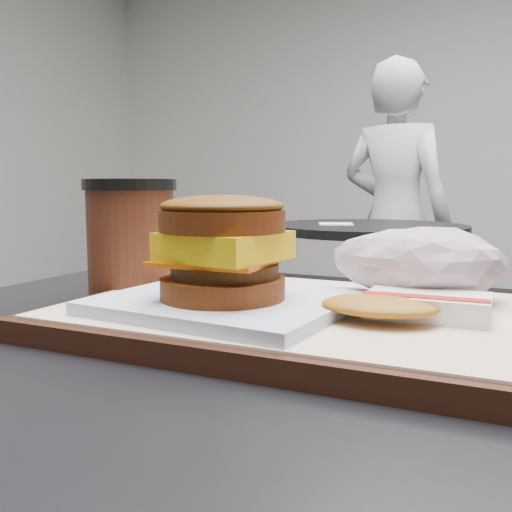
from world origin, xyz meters
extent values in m
cube|color=silver|center=(0.00, 5.00, 1.50)|extent=(8.00, 0.10, 3.00)
cube|color=black|center=(0.00, 0.00, 0.75)|extent=(0.80, 0.60, 0.04)
cube|color=black|center=(-0.02, 0.05, 0.78)|extent=(0.38, 0.28, 0.02)
cube|color=white|center=(-0.02, 0.05, 0.79)|extent=(0.36, 0.26, 0.00)
cube|color=white|center=(-0.06, 0.02, 0.80)|extent=(0.20, 0.19, 0.01)
cylinder|color=#622B0E|center=(-0.06, 0.01, 0.81)|extent=(0.11, 0.11, 0.02)
cylinder|color=#361908|center=(-0.06, 0.01, 0.82)|extent=(0.09, 0.09, 0.01)
cube|color=#D85607|center=(-0.06, 0.01, 0.83)|extent=(0.09, 0.09, 0.00)
cube|color=yellow|center=(-0.05, 0.01, 0.84)|extent=(0.09, 0.09, 0.02)
cylinder|color=#612A0D|center=(-0.06, 0.01, 0.86)|extent=(0.11, 0.11, 0.02)
ellipsoid|color=brown|center=(-0.06, 0.01, 0.87)|extent=(0.11, 0.11, 0.02)
cube|color=white|center=(0.09, 0.06, 0.80)|extent=(0.09, 0.06, 0.02)
cube|color=#AF1717|center=(0.09, 0.04, 0.81)|extent=(0.09, 0.02, 0.00)
ellipsoid|color=#BA781D|center=(0.06, 0.03, 0.80)|extent=(0.09, 0.07, 0.01)
cylinder|color=#441C10|center=(-0.21, 0.09, 0.83)|extent=(0.09, 0.09, 0.13)
cylinder|color=black|center=(-0.21, 0.09, 0.89)|extent=(0.09, 0.09, 0.01)
cylinder|color=black|center=(-0.35, 1.65, 0.01)|extent=(0.44, 0.44, 0.02)
cylinder|color=#A5A5AA|center=(-0.35, 1.65, 0.37)|extent=(0.07, 0.07, 0.70)
cylinder|color=black|center=(-0.35, 1.65, 0.73)|extent=(0.70, 0.70, 0.03)
cube|color=white|center=(-0.46, 1.60, 0.75)|extent=(0.15, 0.15, 0.00)
cylinder|color=#B6B6BB|center=(0.15, 1.60, 0.22)|extent=(0.06, 0.06, 0.44)
imported|color=#BABABE|center=(-0.39, 2.31, 0.73)|extent=(0.60, 0.46, 1.46)
cylinder|color=black|center=(-2.40, 3.20, 0.01)|extent=(0.40, 0.40, 0.02)
cylinder|color=#A5A5AA|center=(-2.40, 3.20, 0.37)|extent=(0.06, 0.06, 0.70)
cylinder|color=black|center=(-2.40, 3.20, 0.73)|extent=(0.66, 0.66, 0.03)
camera|label=1|loc=(0.16, -0.39, 0.89)|focal=40.00mm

